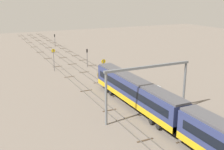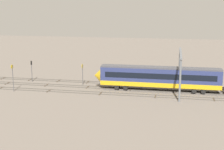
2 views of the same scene
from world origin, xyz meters
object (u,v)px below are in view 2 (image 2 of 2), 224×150
object	(u,v)px
overhead_gantry	(180,63)
speed_sign_far_trackside	(13,74)
signal_light_trackside_approach	(32,68)
relay_cabinet	(146,79)
speed_sign_mid_trackside	(82,71)

from	to	relation	value
overhead_gantry	speed_sign_far_trackside	bearing A→B (deg)	10.59
signal_light_trackside_approach	relay_cabinet	world-z (taller)	signal_light_trackside_approach
speed_sign_far_trackside	relay_cabinet	world-z (taller)	speed_sign_far_trackside
speed_sign_mid_trackside	signal_light_trackside_approach	distance (m)	12.21
overhead_gantry	relay_cabinet	xyz separation A→B (m)	(7.27, -6.92, -5.05)
overhead_gantry	signal_light_trackside_approach	world-z (taller)	overhead_gantry
relay_cabinet	overhead_gantry	bearing A→B (deg)	136.38
overhead_gantry	speed_sign_mid_trackside	distance (m)	20.90
speed_sign_mid_trackside	relay_cabinet	xyz separation A→B (m)	(-13.37, -5.09, -2.26)
overhead_gantry	speed_sign_mid_trackside	bearing A→B (deg)	-5.09
overhead_gantry	relay_cabinet	world-z (taller)	overhead_gantry
speed_sign_mid_trackside	signal_light_trackside_approach	world-z (taller)	signal_light_trackside_approach
speed_sign_far_trackside	signal_light_trackside_approach	size ratio (longest dim) A/B	1.16
overhead_gantry	relay_cabinet	size ratio (longest dim) A/B	8.67
overhead_gantry	speed_sign_far_trackside	xyz separation A→B (m)	(32.83, 6.14, -2.35)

